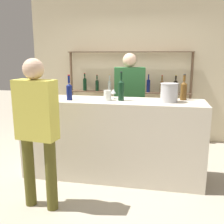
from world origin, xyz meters
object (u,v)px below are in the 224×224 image
object	(u,v)px
counter_bottle_0	(69,91)
wine_glass	(113,92)
ice_bucket	(169,93)
cork_jar	(108,95)
counter_bottle_1	(121,89)
counter_bottle_2	(184,90)
server_behind_counter	(129,97)
customer_left	(37,124)

from	to	relation	value
counter_bottle_0	wine_glass	bearing A→B (deg)	19.85
ice_bucket	cork_jar	world-z (taller)	ice_bucket
counter_bottle_1	ice_bucket	size ratio (longest dim) A/B	1.58
counter_bottle_2	counter_bottle_1	bearing A→B (deg)	-165.79
counter_bottle_2	ice_bucket	distance (m)	0.28
server_behind_counter	counter_bottle_0	bearing A→B (deg)	-45.88
counter_bottle_0	ice_bucket	xyz separation A→B (m)	(1.30, 0.10, -0.00)
cork_jar	customer_left	distance (m)	1.06
counter_bottle_2	customer_left	distance (m)	1.94
wine_glass	server_behind_counter	world-z (taller)	server_behind_counter
wine_glass	cork_jar	size ratio (longest dim) A/B	1.01
counter_bottle_0	server_behind_counter	size ratio (longest dim) A/B	0.20
counter_bottle_0	counter_bottle_2	xyz separation A→B (m)	(1.50, 0.30, 0.01)
ice_bucket	server_behind_counter	xyz separation A→B (m)	(-0.62, 0.88, -0.22)
counter_bottle_1	ice_bucket	world-z (taller)	counter_bottle_1
customer_left	counter_bottle_2	bearing A→B (deg)	-47.64
ice_bucket	customer_left	bearing A→B (deg)	-146.95
counter_bottle_0	counter_bottle_2	size ratio (longest dim) A/B	0.98
ice_bucket	server_behind_counter	distance (m)	1.10
counter_bottle_2	customer_left	bearing A→B (deg)	-145.14
counter_bottle_2	wine_glass	distance (m)	0.94
wine_glass	ice_bucket	bearing A→B (deg)	-7.97
counter_bottle_0	counter_bottle_1	world-z (taller)	counter_bottle_1
counter_bottle_1	ice_bucket	xyz separation A→B (m)	(0.62, 0.01, -0.03)
counter_bottle_1	wine_glass	size ratio (longest dim) A/B	2.78
ice_bucket	cork_jar	size ratio (longest dim) A/B	1.77
wine_glass	customer_left	bearing A→B (deg)	-122.44
counter_bottle_0	ice_bucket	distance (m)	1.31
customer_left	counter_bottle_0	bearing A→B (deg)	1.89
counter_bottle_0	server_behind_counter	xyz separation A→B (m)	(0.68, 0.98, -0.22)
server_behind_counter	counter_bottle_1	bearing A→B (deg)	-10.71
counter_bottle_0	counter_bottle_2	bearing A→B (deg)	11.18
counter_bottle_1	customer_left	distance (m)	1.20
ice_bucket	counter_bottle_0	bearing A→B (deg)	-175.71
counter_bottle_1	customer_left	xyz separation A→B (m)	(-0.76, -0.89, -0.27)
counter_bottle_2	server_behind_counter	world-z (taller)	server_behind_counter
server_behind_counter	ice_bucket	bearing A→B (deg)	24.30
counter_bottle_0	counter_bottle_1	xyz separation A→B (m)	(0.68, 0.09, 0.02)
cork_jar	customer_left	world-z (taller)	customer_left
counter_bottle_2	wine_glass	size ratio (longest dim) A/B	2.50
ice_bucket	server_behind_counter	bearing A→B (deg)	125.33
counter_bottle_0	customer_left	size ratio (longest dim) A/B	0.20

